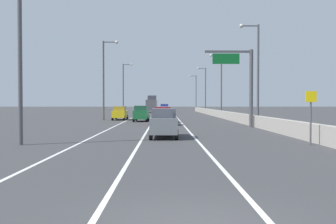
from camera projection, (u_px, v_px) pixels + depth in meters
ground_plane at (167, 115)px, 71.25m from camera, size 320.00×320.00×0.00m
lane_stripe_left at (134, 117)px, 62.20m from camera, size 0.16×130.00×0.00m
lane_stripe_center at (155, 117)px, 62.24m from camera, size 0.16×130.00×0.00m
lane_stripe_right at (177, 117)px, 62.27m from camera, size 0.16×130.00×0.00m
jersey_barrier_right at (237, 117)px, 47.34m from camera, size 0.60×120.00×1.10m
overhead_sign_gantry at (244, 78)px, 36.89m from camera, size 4.68×0.36×7.50m
speed_advisory_sign at (311, 113)px, 21.17m from camera, size 0.60×0.11×3.00m
lamp_post_right_second at (256, 67)px, 40.63m from camera, size 2.14×0.44×10.74m
lamp_post_right_third at (220, 81)px, 65.85m from camera, size 2.14×0.44×10.74m
lamp_post_right_fourth at (204, 87)px, 91.07m from camera, size 2.14×0.44×10.74m
lamp_post_right_fifth at (195, 90)px, 116.28m from camera, size 2.14×0.44×10.74m
lamp_post_left_near at (24, 35)px, 21.22m from camera, size 2.14×0.44×10.74m
lamp_post_left_mid at (105, 75)px, 51.48m from camera, size 2.14×0.44×10.74m
lamp_post_left_far at (124, 85)px, 81.74m from camera, size 2.14×0.44×10.74m
car_gray_0 at (164, 123)px, 25.83m from camera, size 1.85×4.57×1.97m
car_silver_1 at (163, 114)px, 46.32m from camera, size 1.96×4.20×1.92m
car_blue_2 at (165, 109)px, 78.61m from camera, size 1.92×4.57×2.10m
car_red_3 at (162, 116)px, 40.48m from camera, size 2.01×4.50×1.92m
car_green_4 at (141, 114)px, 48.24m from camera, size 1.92×4.14×1.99m
car_yellow_5 at (120, 113)px, 52.57m from camera, size 1.82×4.62×1.87m
box_truck at (152, 105)px, 94.81m from camera, size 2.66×8.30×4.18m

